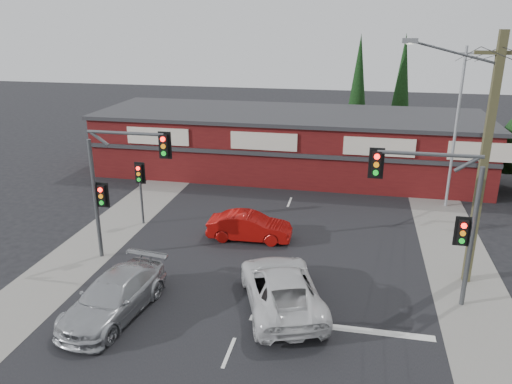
% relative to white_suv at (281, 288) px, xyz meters
% --- Properties ---
extents(ground, '(120.00, 120.00, 0.00)m').
position_rel_white_suv_xyz_m(ground, '(-1.24, 0.49, -0.79)').
color(ground, black).
rests_on(ground, ground).
extents(road_strip, '(14.00, 70.00, 0.01)m').
position_rel_white_suv_xyz_m(road_strip, '(-1.24, 5.49, -0.78)').
color(road_strip, black).
rests_on(road_strip, ground).
extents(verge_left, '(3.00, 70.00, 0.02)m').
position_rel_white_suv_xyz_m(verge_left, '(-9.74, 5.49, -0.78)').
color(verge_left, gray).
rests_on(verge_left, ground).
extents(verge_right, '(3.00, 70.00, 0.02)m').
position_rel_white_suv_xyz_m(verge_right, '(7.26, 5.49, -0.78)').
color(verge_right, gray).
rests_on(verge_right, ground).
extents(stop_line, '(6.50, 0.35, 0.01)m').
position_rel_white_suv_xyz_m(stop_line, '(2.26, -1.01, -0.77)').
color(stop_line, silver).
rests_on(stop_line, ground).
extents(white_suv, '(4.34, 6.22, 1.58)m').
position_rel_white_suv_xyz_m(white_suv, '(0.00, 0.00, 0.00)').
color(white_suv, silver).
rests_on(white_suv, ground).
extents(silver_suv, '(2.76, 5.36, 1.49)m').
position_rel_white_suv_xyz_m(silver_suv, '(-5.93, -1.78, -0.05)').
color(silver_suv, '#ADAFB2').
rests_on(silver_suv, ground).
extents(red_sedan, '(4.15, 1.54, 1.35)m').
position_rel_white_suv_xyz_m(red_sedan, '(-2.46, 5.68, -0.11)').
color(red_sedan, '#9E0C09').
rests_on(red_sedan, ground).
extents(lane_dashes, '(0.12, 59.11, 0.01)m').
position_rel_white_suv_xyz_m(lane_dashes, '(-1.24, 11.25, -0.77)').
color(lane_dashes, silver).
rests_on(lane_dashes, ground).
extents(shop_building, '(27.30, 8.40, 4.22)m').
position_rel_white_suv_xyz_m(shop_building, '(-2.24, 17.48, 1.35)').
color(shop_building, '#4B0F10').
rests_on(shop_building, ground).
extents(conifer_near, '(1.80, 1.80, 9.25)m').
position_rel_white_suv_xyz_m(conifer_near, '(2.26, 24.49, 4.69)').
color(conifer_near, '#2D2116').
rests_on(conifer_near, ground).
extents(conifer_far, '(1.80, 1.80, 9.25)m').
position_rel_white_suv_xyz_m(conifer_far, '(5.76, 26.49, 4.69)').
color(conifer_far, '#2D2116').
rests_on(conifer_far, ground).
extents(traffic_mast_left, '(3.77, 0.27, 5.97)m').
position_rel_white_suv_xyz_m(traffic_mast_left, '(-7.67, 2.50, 3.14)').
color(traffic_mast_left, '#47494C').
rests_on(traffic_mast_left, ground).
extents(traffic_mast_right, '(3.96, 0.27, 5.97)m').
position_rel_white_suv_xyz_m(traffic_mast_right, '(5.62, 1.50, 3.16)').
color(traffic_mast_right, '#47494C').
rests_on(traffic_mast_right, ground).
extents(pedestal_signal, '(0.55, 0.27, 3.38)m').
position_rel_white_suv_xyz_m(pedestal_signal, '(-8.44, 6.50, 1.62)').
color(pedestal_signal, '#47494C').
rests_on(pedestal_signal, ground).
extents(utility_pole, '(4.38, 0.59, 10.00)m').
position_rel_white_suv_xyz_m(utility_pole, '(7.12, 3.48, 4.61)').
color(utility_pole, '#4D492B').
rests_on(utility_pole, ground).
extents(steel_pole, '(1.20, 0.16, 9.00)m').
position_rel_white_suv_xyz_m(steel_pole, '(7.76, 12.49, 3.91)').
color(steel_pole, gray).
rests_on(steel_pole, ground).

